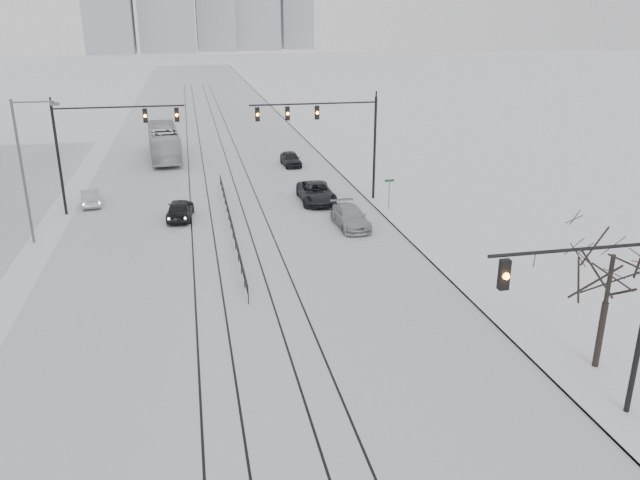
{
  "coord_description": "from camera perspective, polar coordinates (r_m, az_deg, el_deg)",
  "views": [
    {
      "loc": [
        -2.32,
        -10.38,
        13.49
      ],
      "look_at": [
        3.62,
        17.88,
        3.2
      ],
      "focal_mm": 35.0,
      "sensor_mm": 36.0,
      "label": 1
    }
  ],
  "objects": [
    {
      "name": "traffic_mast_nw",
      "position": [
        47.45,
        -19.46,
        8.9
      ],
      "size": [
        9.1,
        0.37,
        8.0
      ],
      "color": "black",
      "rests_on": "ground"
    },
    {
      "name": "street_light_west",
      "position": [
        42.39,
        -25.27,
        6.47
      ],
      "size": [
        2.73,
        0.25,
        9.0
      ],
      "color": "#595B60",
      "rests_on": "ground"
    },
    {
      "name": "median_fence",
      "position": [
        42.47,
        -8.18,
        1.63
      ],
      "size": [
        0.06,
        24.0,
        1.0
      ],
      "color": "black",
      "rests_on": "ground"
    },
    {
      "name": "sedan_sb_inner",
      "position": [
        45.31,
        -12.67,
        2.76
      ],
      "size": [
        2.14,
        4.43,
        1.46
      ],
      "primitive_type": "imported",
      "rotation": [
        0.0,
        0.0,
        3.04
      ],
      "color": "black",
      "rests_on": "ground"
    },
    {
      "name": "road",
      "position": [
        71.69,
        -9.92,
        8.48
      ],
      "size": [
        22.0,
        260.0,
        0.02
      ],
      "primitive_type": "cube",
      "color": "silver",
      "rests_on": "ground"
    },
    {
      "name": "sedan_nb_right",
      "position": [
        42.55,
        2.8,
        2.09
      ],
      "size": [
        2.09,
        4.86,
        1.39
      ],
      "primitive_type": "imported",
      "rotation": [
        0.0,
        0.0,
        0.03
      ],
      "color": "#9C9FA3",
      "rests_on": "ground"
    },
    {
      "name": "sedan_nb_far",
      "position": [
        60.75,
        -2.69,
        7.42
      ],
      "size": [
        1.81,
        4.07,
        1.36
      ],
      "primitive_type": "imported",
      "rotation": [
        0.0,
        0.0,
        0.05
      ],
      "color": "black",
      "rests_on": "ground"
    },
    {
      "name": "traffic_mast_near",
      "position": [
        22.8,
        24.62,
        -5.35
      ],
      "size": [
        6.1,
        0.37,
        7.0
      ],
      "color": "black",
      "rests_on": "ground"
    },
    {
      "name": "tram_rails",
      "position": [
        52.2,
        -8.95,
        4.42
      ],
      "size": [
        5.3,
        180.0,
        0.01
      ],
      "color": "black",
      "rests_on": "ground"
    },
    {
      "name": "sedan_nb_front",
      "position": [
        48.37,
        -0.35,
        4.34
      ],
      "size": [
        2.61,
        5.47,
        1.5
      ],
      "primitive_type": "imported",
      "rotation": [
        0.0,
        0.0,
        -0.02
      ],
      "color": "black",
      "rests_on": "ground"
    },
    {
      "name": "curb",
      "position": [
        72.88,
        -1.12,
        8.99
      ],
      "size": [
        0.1,
        260.0,
        0.12
      ],
      "primitive_type": "cube",
      "color": "gray",
      "rests_on": "ground"
    },
    {
      "name": "traffic_mast_ne",
      "position": [
        47.2,
        1.12,
        10.18
      ],
      "size": [
        9.6,
        0.37,
        8.0
      ],
      "color": "black",
      "rests_on": "ground"
    },
    {
      "name": "sedan_sb_outer",
      "position": [
        50.67,
        -20.22,
        3.68
      ],
      "size": [
        1.9,
        3.96,
        1.25
      ],
      "primitive_type": "imported",
      "rotation": [
        0.0,
        0.0,
        3.3
      ],
      "color": "#A1A5A8",
      "rests_on": "ground"
    },
    {
      "name": "bare_tree",
      "position": [
        26.41,
        25.11,
        -2.26
      ],
      "size": [
        4.4,
        4.4,
        6.1
      ],
      "color": "black",
      "rests_on": "ground"
    },
    {
      "name": "sidewalk_east",
      "position": [
        73.37,
        0.78,
        9.08
      ],
      "size": [
        5.0,
        260.0,
        0.16
      ],
      "primitive_type": "cube",
      "color": "silver",
      "rests_on": "ground"
    },
    {
      "name": "street_sign",
      "position": [
        46.22,
        6.35,
        4.59
      ],
      "size": [
        0.7,
        0.06,
        2.4
      ],
      "color": "#595B60",
      "rests_on": "ground"
    },
    {
      "name": "box_truck",
      "position": [
        65.66,
        -14.08,
        8.64
      ],
      "size": [
        3.6,
        11.99,
        3.29
      ],
      "primitive_type": "imported",
      "rotation": [
        0.0,
        0.0,
        3.21
      ],
      "color": "#B3B6B8",
      "rests_on": "ground"
    }
  ]
}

